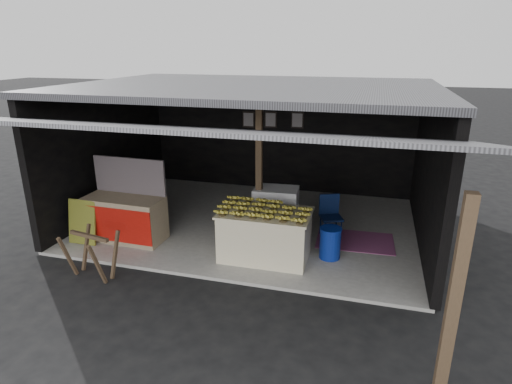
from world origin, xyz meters
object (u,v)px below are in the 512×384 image
(plastic_chair, at_px, (330,212))
(banana_table, at_px, (265,235))
(water_barrel, at_px, (330,244))
(neighbor_stall, at_px, (125,216))
(white_crate, at_px, (276,211))
(sawhorse, at_px, (91,251))

(plastic_chair, bearing_deg, banana_table, -151.06)
(banana_table, distance_m, water_barrel, 1.20)
(banana_table, relative_size, plastic_chair, 1.88)
(banana_table, xyz_separation_m, water_barrel, (1.14, 0.30, -0.17))
(neighbor_stall, height_order, plastic_chair, neighbor_stall)
(neighbor_stall, distance_m, water_barrel, 4.04)
(white_crate, relative_size, sawhorse, 1.19)
(banana_table, distance_m, sawhorse, 2.99)
(plastic_chair, bearing_deg, neighbor_stall, 175.37)
(neighbor_stall, relative_size, plastic_chair, 1.85)
(sawhorse, xyz_separation_m, water_barrel, (3.80, 1.68, -0.17))
(white_crate, height_order, water_barrel, white_crate)
(water_barrel, bearing_deg, banana_table, -165.09)
(neighbor_stall, distance_m, sawhorse, 1.44)
(sawhorse, height_order, plastic_chair, plastic_chair)
(banana_table, distance_m, plastic_chair, 1.64)
(banana_table, bearing_deg, neighbor_stall, 178.57)
(neighbor_stall, bearing_deg, plastic_chair, 18.87)
(neighbor_stall, xyz_separation_m, plastic_chair, (3.91, 1.23, 0.03))
(banana_table, xyz_separation_m, sawhorse, (-2.65, -1.38, -0.00))
(sawhorse, bearing_deg, water_barrel, 34.09)
(neighbor_stall, bearing_deg, sawhorse, -79.53)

